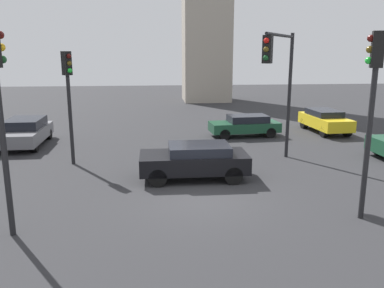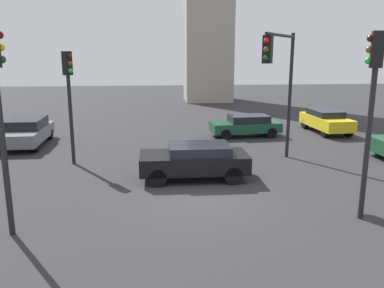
# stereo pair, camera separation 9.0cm
# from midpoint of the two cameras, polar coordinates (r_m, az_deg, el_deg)

# --- Properties ---
(ground_plane) EXTENTS (91.86, 91.86, 0.00)m
(ground_plane) POSITION_cam_midpoint_polar(r_m,az_deg,el_deg) (14.06, 1.48, -7.58)
(ground_plane) COLOR #2D2D30
(traffic_light_0) EXTENTS (0.47, 0.47, 4.94)m
(traffic_light_0) POSITION_cam_midpoint_polar(r_m,az_deg,el_deg) (18.25, -16.92, 7.81)
(traffic_light_0) COLOR black
(traffic_light_0) RESTS_ON ground_plane
(traffic_light_1) EXTENTS (0.49, 0.41, 5.50)m
(traffic_light_1) POSITION_cam_midpoint_polar(r_m,az_deg,el_deg) (12.54, 24.38, 6.67)
(traffic_light_1) COLOR black
(traffic_light_1) RESTS_ON ground_plane
(traffic_light_2) EXTENTS (2.43, 3.89, 5.74)m
(traffic_light_2) POSITION_cam_midpoint_polar(r_m,az_deg,el_deg) (17.24, 12.64, 10.19)
(traffic_light_2) COLOR black
(traffic_light_2) RESTS_ON ground_plane
(car_0) EXTENTS (2.08, 4.45, 1.43)m
(car_0) POSITION_cam_midpoint_polar(r_m,az_deg,el_deg) (23.21, -22.39, 1.65)
(car_0) COLOR slate
(car_0) RESTS_ON ground_plane
(car_1) EXTENTS (4.15, 1.96, 1.26)m
(car_1) POSITION_cam_midpoint_polar(r_m,az_deg,el_deg) (23.91, 7.78, 2.67)
(car_1) COLOR #19472D
(car_1) RESTS_ON ground_plane
(car_3) EXTENTS (4.22, 1.93, 1.39)m
(car_3) POSITION_cam_midpoint_polar(r_m,az_deg,el_deg) (15.82, 0.56, -2.30)
(car_3) COLOR black
(car_3) RESTS_ON ground_plane
(car_4) EXTENTS (1.99, 4.22, 1.38)m
(car_4) POSITION_cam_midpoint_polar(r_m,az_deg,el_deg) (26.26, 18.57, 3.21)
(car_4) COLOR yellow
(car_4) RESTS_ON ground_plane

